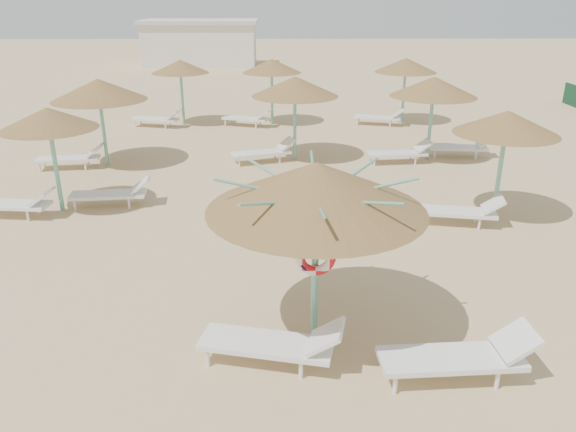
{
  "coord_description": "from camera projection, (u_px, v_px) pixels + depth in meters",
  "views": [
    {
      "loc": [
        -0.22,
        -8.09,
        5.22
      ],
      "look_at": [
        -0.07,
        1.63,
        1.3
      ],
      "focal_mm": 35.0,
      "sensor_mm": 36.0,
      "label": 1
    }
  ],
  "objects": [
    {
      "name": "service_hut",
      "position": [
        201.0,
        43.0,
        41.22
      ],
      "size": [
        8.4,
        4.4,
        3.25
      ],
      "color": "silver",
      "rests_on": "ground"
    },
    {
      "name": "ground",
      "position": [
        294.0,
        323.0,
        9.46
      ],
      "size": [
        120.0,
        120.0,
        0.0
      ],
      "primitive_type": "plane",
      "color": "tan",
      "rests_on": "ground"
    },
    {
      "name": "palapa_field",
      "position": [
        282.0,
        86.0,
        18.34
      ],
      "size": [
        14.74,
        13.2,
        2.73
      ],
      "color": "#67B39E",
      "rests_on": "ground"
    },
    {
      "name": "main_palapa",
      "position": [
        317.0,
        187.0,
        8.15
      ],
      "size": [
        3.28,
        3.28,
        2.94
      ],
      "color": "#67B39E",
      "rests_on": "ground"
    },
    {
      "name": "lounger_main_a",
      "position": [
        276.0,
        343.0,
        8.3
      ],
      "size": [
        2.22,
        1.08,
        0.78
      ],
      "rotation": [
        0.0,
        0.0,
        -0.22
      ],
      "color": "white",
      "rests_on": "ground"
    },
    {
      "name": "lounger_main_b",
      "position": [
        461.0,
        356.0,
        7.99
      ],
      "size": [
        2.23,
        0.78,
        0.8
      ],
      "rotation": [
        0.0,
        0.0,
        0.06
      ],
      "color": "white",
      "rests_on": "ground"
    }
  ]
}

